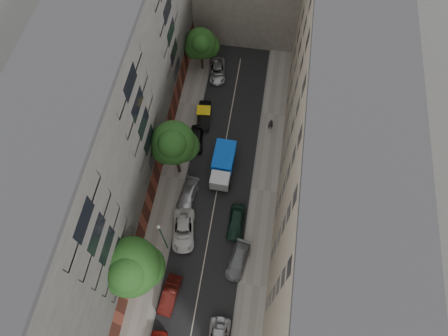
% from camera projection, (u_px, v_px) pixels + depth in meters
% --- Properties ---
extents(ground, '(120.00, 120.00, 0.00)m').
position_uv_depth(ground, '(218.00, 184.00, 47.30)').
color(ground, '#4C4C49').
rests_on(ground, ground).
extents(road_surface, '(8.00, 44.00, 0.02)m').
position_uv_depth(road_surface, '(218.00, 184.00, 47.29)').
color(road_surface, black).
rests_on(road_surface, ground).
extents(sidewalk_left, '(3.00, 44.00, 0.15)m').
position_uv_depth(sidewalk_left, '(173.00, 178.00, 47.63)').
color(sidewalk_left, gray).
rests_on(sidewalk_left, ground).
extents(sidewalk_right, '(3.00, 44.00, 0.15)m').
position_uv_depth(sidewalk_right, '(264.00, 191.00, 46.84)').
color(sidewalk_right, gray).
rests_on(sidewalk_right, ground).
extents(building_left, '(8.00, 44.00, 20.00)m').
position_uv_depth(building_left, '(106.00, 126.00, 39.21)').
color(building_left, '#474542').
rests_on(building_left, ground).
extents(building_right, '(8.00, 44.00, 20.00)m').
position_uv_depth(building_right, '(331.00, 156.00, 37.64)').
color(building_right, '#BFAC94').
rests_on(building_right, ground).
extents(tarp_truck, '(2.46, 5.87, 2.69)m').
position_uv_depth(tarp_truck, '(223.00, 165.00, 46.84)').
color(tarp_truck, black).
rests_on(tarp_truck, ground).
extents(car_left_1, '(1.90, 4.31, 1.38)m').
position_uv_depth(car_left_1, '(170.00, 295.00, 40.80)').
color(car_left_1, '#4A120E').
rests_on(car_left_1, ground).
extents(car_left_2, '(3.19, 5.46, 1.43)m').
position_uv_depth(car_left_2, '(183.00, 230.00, 43.94)').
color(car_left_2, silver).
rests_on(car_left_2, ground).
extents(car_left_3, '(2.34, 4.62, 1.29)m').
position_uv_depth(car_left_3, '(188.00, 195.00, 45.96)').
color(car_left_3, '#BABABF').
rests_on(car_left_3, ground).
extents(car_left_4, '(2.16, 4.16, 1.35)m').
position_uv_depth(car_left_4, '(196.00, 139.00, 49.41)').
color(car_left_4, black).
rests_on(car_left_4, ground).
extents(car_left_5, '(1.92, 4.50, 1.44)m').
position_uv_depth(car_left_5, '(204.00, 115.00, 50.98)').
color(car_left_5, black).
rests_on(car_left_5, ground).
extents(car_left_6, '(2.81, 4.89, 1.28)m').
position_uv_depth(car_left_6, '(217.00, 71.00, 54.47)').
color(car_left_6, '#B0B1B5').
rests_on(car_left_6, ground).
extents(car_right_1, '(2.55, 4.69, 1.29)m').
position_uv_depth(car_right_1, '(238.00, 261.00, 42.48)').
color(car_right_1, gray).
rests_on(car_right_1, ground).
extents(car_right_2, '(1.78, 4.36, 1.48)m').
position_uv_depth(car_right_2, '(236.00, 222.00, 44.36)').
color(car_right_2, '#152F23').
rests_on(car_right_2, ground).
extents(tree_near, '(5.73, 5.52, 9.57)m').
position_uv_depth(tree_near, '(132.00, 268.00, 36.20)').
color(tree_near, '#382619').
rests_on(tree_near, sidewalk_left).
extents(tree_mid, '(5.06, 4.75, 9.38)m').
position_uv_depth(tree_mid, '(174.00, 145.00, 42.16)').
color(tree_mid, '#382619').
rests_on(tree_mid, sidewalk_left).
extents(tree_far, '(4.52, 4.13, 6.78)m').
position_uv_depth(tree_far, '(201.00, 45.00, 51.29)').
color(tree_far, '#382619').
rests_on(tree_far, sidewalk_left).
extents(lamp_post, '(0.36, 0.36, 7.07)m').
position_uv_depth(lamp_post, '(162.00, 236.00, 39.81)').
color(lamp_post, '#1B603D').
rests_on(lamp_post, sidewalk_left).
extents(pedestrian, '(0.71, 0.51, 1.81)m').
position_uv_depth(pedestrian, '(271.00, 124.00, 49.96)').
color(pedestrian, black).
rests_on(pedestrian, sidewalk_right).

